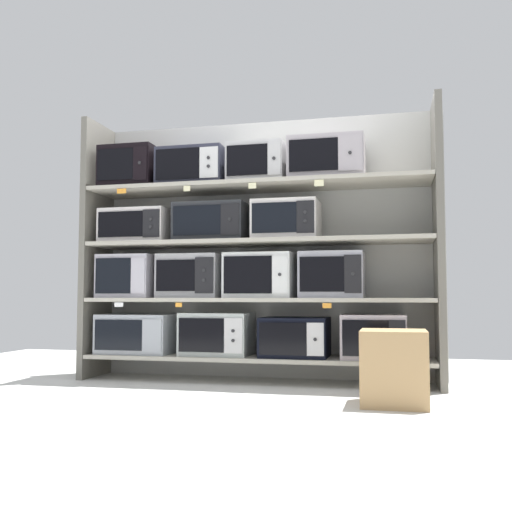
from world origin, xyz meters
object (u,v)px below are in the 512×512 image
microwave_5 (192,276)px  microwave_6 (261,276)px  microwave_13 (258,164)px  shipping_carton (394,367)px  microwave_4 (131,277)px  microwave_9 (212,223)px  microwave_11 (133,169)px  microwave_7 (332,275)px  microwave_10 (287,221)px  microwave_12 (194,169)px  microwave_1 (217,334)px  microwave_2 (295,337)px  microwave_3 (374,336)px  microwave_8 (138,227)px  microwave_0 (138,334)px  microwave_14 (327,160)px

microwave_5 → microwave_6: size_ratio=0.95×
microwave_13 → shipping_carton: size_ratio=0.99×
microwave_4 → microwave_5: (0.51, 0.00, -0.00)m
microwave_6 → microwave_9: (-0.39, 0.00, 0.41)m
microwave_11 → shipping_carton: 2.59m
microwave_7 → microwave_10: bearing=-180.0°
microwave_4 → microwave_7: 1.60m
microwave_12 → microwave_1: bearing=0.0°
microwave_1 → microwave_6: size_ratio=1.03×
microwave_2 → microwave_3: 0.57m
microwave_7 → microwave_12: size_ratio=0.87×
microwave_13 → microwave_8: bearing=180.0°
microwave_8 → shipping_carton: bearing=-20.2°
microwave_12 → microwave_4: bearing=180.0°
microwave_0 → microwave_5: 0.63m
microwave_8 → microwave_3: bearing=-0.0°
microwave_2 → microwave_9: bearing=180.0°
microwave_4 → microwave_14: microwave_14 is taller
microwave_11 → microwave_2: bearing=-0.0°
microwave_7 → microwave_8: microwave_8 is taller
microwave_0 → microwave_13: 1.62m
microwave_5 → microwave_7: same height
microwave_1 → microwave_8: (-0.66, 0.00, 0.84)m
microwave_11 → microwave_12: (0.52, -0.00, -0.02)m
microwave_2 → microwave_12: microwave_12 is taller
microwave_4 → microwave_13: microwave_13 is taller
microwave_8 → microwave_12: microwave_12 is taller
microwave_8 → microwave_14: microwave_14 is taller
microwave_2 → microwave_14: bearing=0.1°
microwave_6 → microwave_13: (-0.02, 0.00, 0.85)m
microwave_14 → microwave_9: bearing=-180.0°
microwave_0 → microwave_9: bearing=-0.0°
microwave_5 → microwave_11: size_ratio=1.09×
microwave_1 → shipping_carton: 1.51m
microwave_2 → microwave_10: microwave_10 is taller
microwave_0 → microwave_4: 0.46m
microwave_10 → microwave_13: bearing=180.0°
microwave_0 → microwave_3: microwave_3 is taller
microwave_1 → microwave_12: bearing=-180.0°
microwave_3 → microwave_9: bearing=180.0°
microwave_4 → microwave_8: size_ratio=0.80×
microwave_8 → microwave_13: size_ratio=1.24×
microwave_5 → shipping_carton: microwave_5 is taller
microwave_5 → microwave_14: 1.36m
microwave_1 → microwave_2: size_ratio=1.06×
microwave_1 → microwave_7: bearing=0.0°
microwave_0 → microwave_6: (0.99, -0.00, 0.45)m
microwave_4 → microwave_8: microwave_8 is taller
microwave_0 → microwave_10: size_ratio=1.19×
microwave_9 → microwave_13: 0.57m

